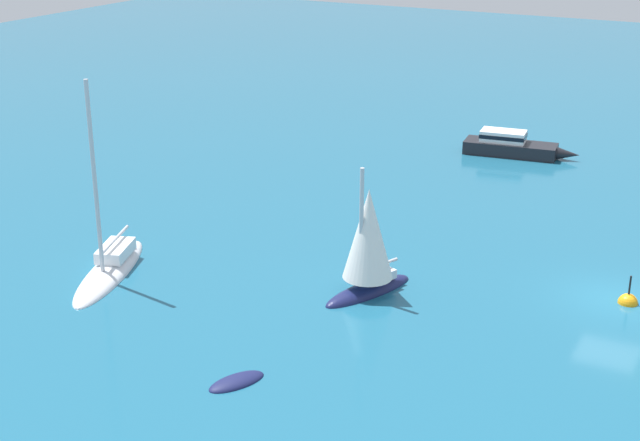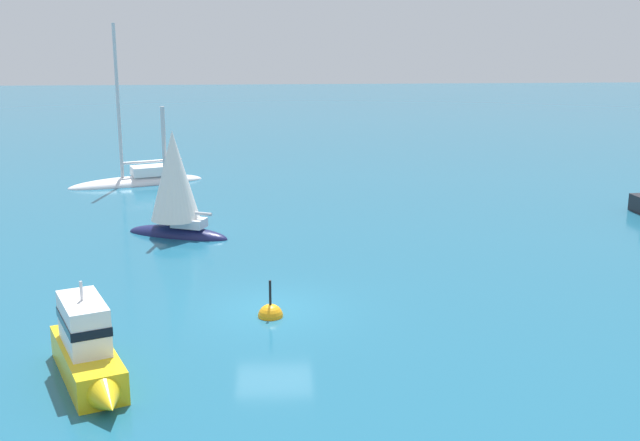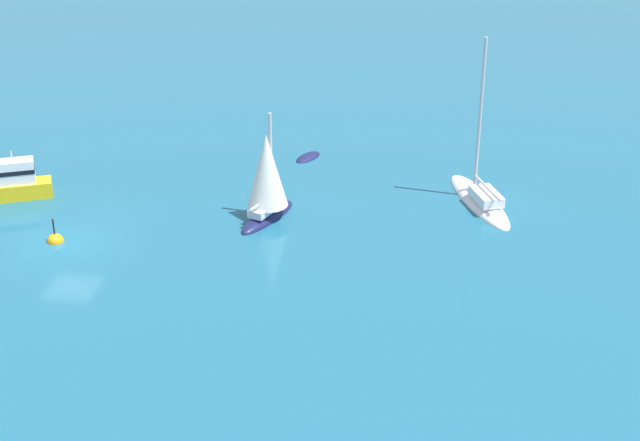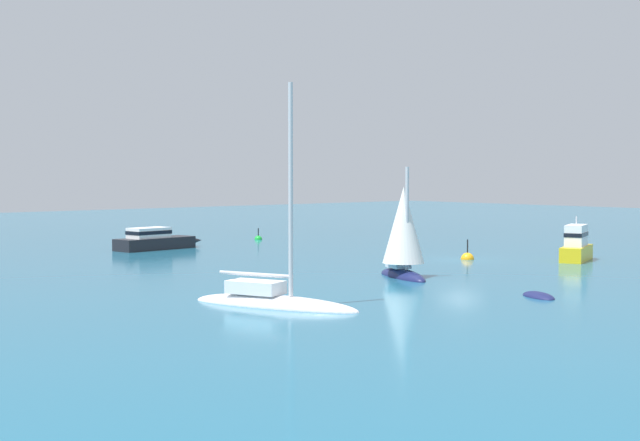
% 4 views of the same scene
% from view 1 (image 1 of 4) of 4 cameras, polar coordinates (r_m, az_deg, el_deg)
% --- Properties ---
extents(ground_plane, '(160.00, 160.00, 0.00)m').
position_cam_1_polar(ground_plane, '(39.64, 17.69, -4.67)').
color(ground_plane, '#1E607F').
extents(tender, '(2.33, 1.76, 0.44)m').
position_cam_1_polar(tender, '(32.05, -5.18, -9.95)').
color(tender, '#191E4C').
rests_on(tender, ground).
extents(sailboat, '(7.52, 4.09, 9.12)m').
position_cam_1_polar(sailboat, '(41.26, -12.85, -2.90)').
color(sailboat, white).
rests_on(sailboat, ground).
extents(motor_cruiser, '(2.57, 7.10, 1.51)m').
position_cam_1_polar(motor_cruiser, '(58.43, 11.79, 4.57)').
color(motor_cruiser, black).
rests_on(motor_cruiser, ground).
extents(ketch, '(4.74, 2.78, 5.93)m').
position_cam_1_polar(ketch, '(37.62, 3.02, -1.67)').
color(ketch, '#191E4C').
rests_on(ketch, ground).
extents(mooring_buoy, '(0.80, 0.80, 1.60)m').
position_cam_1_polar(mooring_buoy, '(39.48, 18.48, -4.86)').
color(mooring_buoy, orange).
rests_on(mooring_buoy, ground).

